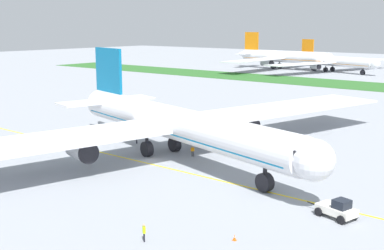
{
  "coord_description": "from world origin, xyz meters",
  "views": [
    {
      "loc": [
        49.4,
        -51.17,
        19.51
      ],
      "look_at": [
        -1.93,
        11.57,
        3.38
      ],
      "focal_mm": 47.12,
      "sensor_mm": 36.0,
      "label": 1
    }
  ],
  "objects_px": {
    "ground_crew_wingwalker_starboard": "(137,138)",
    "traffic_cone_starboard_wing": "(1,150)",
    "parked_airliner_far_centre": "(334,61)",
    "pushback_tug": "(337,209)",
    "traffic_cone_near_nose": "(12,147)",
    "airliner_foreground": "(172,123)",
    "traffic_cone_port_wing": "(234,237)",
    "ground_crew_marshaller_front": "(193,150)",
    "ground_crew_wingwalker_port": "(144,231)",
    "parked_airliner_far_left": "(282,57)"
  },
  "relations": [
    {
      "from": "airliner_foreground",
      "to": "parked_airliner_far_centre",
      "type": "relative_size",
      "value": 1.32
    },
    {
      "from": "ground_crew_wingwalker_port",
      "to": "parked_airliner_far_left",
      "type": "relative_size",
      "value": 0.02
    },
    {
      "from": "traffic_cone_near_nose",
      "to": "ground_crew_wingwalker_port",
      "type": "bearing_deg",
      "value": -15.8
    },
    {
      "from": "ground_crew_wingwalker_starboard",
      "to": "airliner_foreground",
      "type": "bearing_deg",
      "value": -16.34
    },
    {
      "from": "ground_crew_wingwalker_port",
      "to": "parked_airliner_far_centre",
      "type": "height_order",
      "value": "parked_airliner_far_centre"
    },
    {
      "from": "pushback_tug",
      "to": "ground_crew_wingwalker_port",
      "type": "height_order",
      "value": "pushback_tug"
    },
    {
      "from": "ground_crew_marshaller_front",
      "to": "traffic_cone_near_nose",
      "type": "distance_m",
      "value": 29.41
    },
    {
      "from": "ground_crew_marshaller_front",
      "to": "traffic_cone_starboard_wing",
      "type": "xyz_separation_m",
      "value": [
        -25.13,
        -16.82,
        -0.68
      ]
    },
    {
      "from": "ground_crew_wingwalker_port",
      "to": "traffic_cone_port_wing",
      "type": "relative_size",
      "value": 2.94
    },
    {
      "from": "pushback_tug",
      "to": "ground_crew_wingwalker_starboard",
      "type": "xyz_separation_m",
      "value": [
        -39.73,
        10.33,
        0.03
      ]
    },
    {
      "from": "traffic_cone_near_nose",
      "to": "traffic_cone_starboard_wing",
      "type": "xyz_separation_m",
      "value": [
        0.28,
        -2.02,
        0.0
      ]
    },
    {
      "from": "ground_crew_wingwalker_port",
      "to": "parked_airliner_far_centre",
      "type": "bearing_deg",
      "value": 108.59
    },
    {
      "from": "airliner_foreground",
      "to": "ground_crew_marshaller_front",
      "type": "distance_m",
      "value": 5.39
    },
    {
      "from": "pushback_tug",
      "to": "ground_crew_wingwalker_starboard",
      "type": "height_order",
      "value": "pushback_tug"
    },
    {
      "from": "ground_crew_wingwalker_port",
      "to": "parked_airliner_far_centre",
      "type": "xyz_separation_m",
      "value": [
        -57.67,
        171.42,
        3.51
      ]
    },
    {
      "from": "ground_crew_wingwalker_starboard",
      "to": "parked_airliner_far_centre",
      "type": "relative_size",
      "value": 0.02
    },
    {
      "from": "ground_crew_marshaller_front",
      "to": "ground_crew_wingwalker_port",
      "type": "bearing_deg",
      "value": -59.05
    },
    {
      "from": "airliner_foreground",
      "to": "ground_crew_wingwalker_port",
      "type": "height_order",
      "value": "airliner_foreground"
    },
    {
      "from": "ground_crew_wingwalker_starboard",
      "to": "traffic_cone_starboard_wing",
      "type": "bearing_deg",
      "value": -126.03
    },
    {
      "from": "ground_crew_wingwalker_port",
      "to": "traffic_cone_near_nose",
      "type": "height_order",
      "value": "ground_crew_wingwalker_port"
    },
    {
      "from": "traffic_cone_near_nose",
      "to": "traffic_cone_starboard_wing",
      "type": "bearing_deg",
      "value": -82.22
    },
    {
      "from": "traffic_cone_near_nose",
      "to": "traffic_cone_starboard_wing",
      "type": "distance_m",
      "value": 2.04
    },
    {
      "from": "airliner_foreground",
      "to": "traffic_cone_starboard_wing",
      "type": "height_order",
      "value": "airliner_foreground"
    },
    {
      "from": "parked_airliner_far_left",
      "to": "ground_crew_marshaller_front",
      "type": "bearing_deg",
      "value": -65.36
    },
    {
      "from": "parked_airliner_far_centre",
      "to": "ground_crew_marshaller_front",
      "type": "bearing_deg",
      "value": -73.92
    },
    {
      "from": "airliner_foreground",
      "to": "traffic_cone_port_wing",
      "type": "relative_size",
      "value": 159.38
    },
    {
      "from": "ground_crew_wingwalker_starboard",
      "to": "traffic_cone_port_wing",
      "type": "height_order",
      "value": "ground_crew_wingwalker_starboard"
    },
    {
      "from": "pushback_tug",
      "to": "traffic_cone_near_nose",
      "type": "height_order",
      "value": "pushback_tug"
    },
    {
      "from": "traffic_cone_starboard_wing",
      "to": "parked_airliner_far_left",
      "type": "relative_size",
      "value": 0.01
    },
    {
      "from": "traffic_cone_near_nose",
      "to": "parked_airliner_far_left",
      "type": "bearing_deg",
      "value": 104.38
    },
    {
      "from": "ground_crew_wingwalker_starboard",
      "to": "traffic_cone_starboard_wing",
      "type": "distance_m",
      "value": 21.46
    },
    {
      "from": "ground_crew_marshaller_front",
      "to": "traffic_cone_port_wing",
      "type": "bearing_deg",
      "value": -43.5
    },
    {
      "from": "ground_crew_marshaller_front",
      "to": "traffic_cone_port_wing",
      "type": "distance_m",
      "value": 30.56
    },
    {
      "from": "ground_crew_wingwalker_port",
      "to": "ground_crew_wingwalker_starboard",
      "type": "distance_m",
      "value": 39.18
    },
    {
      "from": "traffic_cone_near_nose",
      "to": "parked_airliner_far_centre",
      "type": "distance_m",
      "value": 160.63
    },
    {
      "from": "traffic_cone_port_wing",
      "to": "parked_airliner_far_centre",
      "type": "xyz_separation_m",
      "value": [
        -63.95,
        165.97,
        4.26
      ]
    },
    {
      "from": "traffic_cone_starboard_wing",
      "to": "pushback_tug",
      "type": "bearing_deg",
      "value": 7.63
    },
    {
      "from": "traffic_cone_starboard_wing",
      "to": "parked_airliner_far_centre",
      "type": "bearing_deg",
      "value": 95.88
    },
    {
      "from": "traffic_cone_near_nose",
      "to": "traffic_cone_starboard_wing",
      "type": "height_order",
      "value": "same"
    },
    {
      "from": "parked_airliner_far_left",
      "to": "parked_airliner_far_centre",
      "type": "xyz_separation_m",
      "value": [
        24.38,
        0.69,
        -0.98
      ]
    },
    {
      "from": "traffic_cone_starboard_wing",
      "to": "parked_airliner_far_centre",
      "type": "distance_m",
      "value": 162.67
    },
    {
      "from": "pushback_tug",
      "to": "parked_airliner_far_left",
      "type": "xyz_separation_m",
      "value": [
        -93.39,
        154.05,
        4.56
      ]
    },
    {
      "from": "traffic_cone_port_wing",
      "to": "ground_crew_wingwalker_port",
      "type": "bearing_deg",
      "value": -139.05
    },
    {
      "from": "ground_crew_marshaller_front",
      "to": "ground_crew_wingwalker_starboard",
      "type": "height_order",
      "value": "ground_crew_wingwalker_starboard"
    },
    {
      "from": "pushback_tug",
      "to": "traffic_cone_starboard_wing",
      "type": "bearing_deg",
      "value": -172.37
    },
    {
      "from": "traffic_cone_near_nose",
      "to": "pushback_tug",
      "type": "bearing_deg",
      "value": 5.42
    },
    {
      "from": "pushback_tug",
      "to": "traffic_cone_near_nose",
      "type": "xyz_separation_m",
      "value": [
        -52.62,
        -5.0,
        -0.68
      ]
    },
    {
      "from": "traffic_cone_near_nose",
      "to": "traffic_cone_port_wing",
      "type": "xyz_separation_m",
      "value": [
        47.56,
        -6.23,
        0.0
      ]
    },
    {
      "from": "pushback_tug",
      "to": "airliner_foreground",
      "type": "bearing_deg",
      "value": 166.07
    },
    {
      "from": "parked_airliner_far_centre",
      "to": "traffic_cone_near_nose",
      "type": "bearing_deg",
      "value": -84.14
    }
  ]
}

